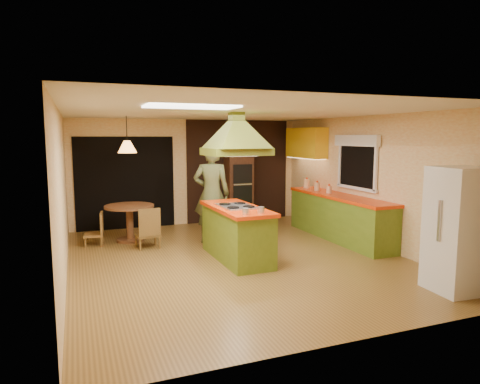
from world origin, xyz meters
name	(u,v)px	position (x,y,z in m)	size (l,w,h in m)	color
ground	(238,259)	(0.00, 0.00, 0.00)	(6.50, 6.50, 0.00)	brown
room_walls	(238,187)	(0.00, 0.00, 1.25)	(5.50, 6.50, 6.50)	beige
ceiling_plane	(238,112)	(0.00, 0.00, 2.50)	(6.50, 6.50, 0.00)	silver
brick_panel	(238,171)	(1.25, 3.23, 1.25)	(2.64, 0.03, 2.50)	#381E14
nook_opening	(126,183)	(-1.50, 3.23, 1.05)	(2.20, 0.03, 2.10)	black
right_counter	(339,217)	(2.45, 0.60, 0.46)	(0.62, 3.05, 0.92)	olive
upper_cabinets	(306,143)	(2.57, 2.20, 1.95)	(0.34, 1.40, 0.70)	yellow
window_right	(357,153)	(2.70, 0.40, 1.77)	(0.12, 1.35, 1.06)	black
fluor_panel	(192,107)	(-1.10, -1.20, 2.48)	(1.20, 0.60, 0.03)	white
kitchen_island	(237,233)	(-0.02, -0.01, 0.46)	(0.77, 1.84, 0.93)	olive
range_hood	(237,127)	(-0.02, -0.01, 2.25)	(1.09, 0.82, 0.79)	#596318
man	(212,194)	(-0.07, 1.25, 0.98)	(0.72, 0.47, 1.96)	#474D29
refrigerator	(459,230)	(2.25, -2.52, 0.85)	(0.70, 0.66, 1.70)	silver
wall_oven	(238,185)	(1.14, 2.95, 0.92)	(0.64, 0.63, 1.85)	#482717
dining_table	(130,216)	(-1.58, 1.97, 0.51)	(0.98, 0.98, 0.73)	brown
chair_left	(94,229)	(-2.28, 1.87, 0.32)	(0.35, 0.35, 0.65)	brown
chair_near	(147,227)	(-1.33, 1.32, 0.39)	(0.43, 0.43, 0.78)	brown
pendant_lamp	(127,147)	(-1.58, 1.97, 1.90)	(0.37, 0.37, 0.24)	#FF9E3F
canister_large	(307,184)	(2.40, 1.84, 1.02)	(0.14, 0.14, 0.21)	#FFF1CD
canister_medium	(317,187)	(2.40, 1.38, 1.01)	(0.12, 0.12, 0.17)	#F9E9C8
canister_small	(329,190)	(2.40, 0.91, 1.00)	(0.11, 0.11, 0.15)	#FDE9CB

